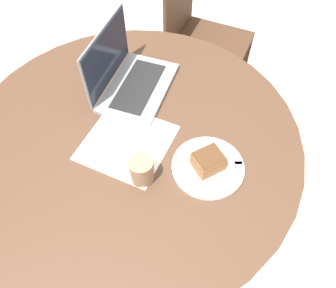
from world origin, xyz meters
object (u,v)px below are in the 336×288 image
object	(u,v)px
plate	(208,167)
laptop	(130,79)
coffee_glass	(142,170)
chair	(199,40)

from	to	relation	value
plate	laptop	size ratio (longest dim) A/B	0.62
coffee_glass	plate	bearing A→B (deg)	-139.26
chair	plate	world-z (taller)	chair
chair	laptop	distance (m)	0.79
plate	laptop	world-z (taller)	laptop
plate	laptop	distance (m)	0.47
chair	coffee_glass	distance (m)	1.14
chair	plate	xyz separation A→B (m)	(-0.49, 0.90, 0.27)
chair	coffee_glass	xyz separation A→B (m)	(-0.32, 1.05, 0.31)
coffee_glass	laptop	size ratio (longest dim) A/B	0.25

